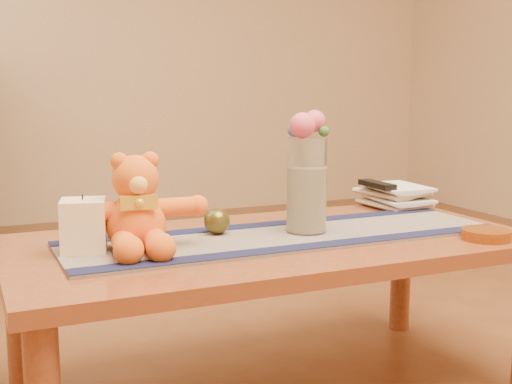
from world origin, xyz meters
name	(u,v)px	position (x,y,z in m)	size (l,w,h in m)	color
wall_back	(83,6)	(0.00, 2.75, 1.35)	(5.50, 5.50, 0.00)	tan
coffee_table_top	(273,245)	(0.00, 0.00, 0.43)	(1.40, 0.70, 0.04)	#642E17
table_leg_bl	(19,324)	(-0.64, 0.29, 0.21)	(0.07, 0.07, 0.41)	#642E17
table_leg_br	(401,273)	(0.64, 0.29, 0.21)	(0.07, 0.07, 0.41)	#642E17
persian_runner	(285,236)	(0.03, -0.01, 0.45)	(1.20, 0.35, 0.01)	#1B1845
runner_border_near	(311,246)	(0.03, -0.15, 0.46)	(1.20, 0.06, 0.00)	#121537
runner_border_far	(263,224)	(0.03, 0.14, 0.46)	(1.20, 0.06, 0.00)	#121537
teddy_bear	(136,204)	(-0.37, 0.00, 0.57)	(0.34, 0.28, 0.23)	orange
pillar_candle	(84,225)	(-0.50, 0.03, 0.52)	(0.11, 0.11, 0.13)	beige
candle_wick	(82,197)	(-0.50, 0.03, 0.59)	(0.00, 0.00, 0.01)	black
glass_vase	(307,185)	(0.10, 0.00, 0.59)	(0.11, 0.11, 0.26)	silver
potpourri_fill	(306,199)	(0.10, 0.00, 0.55)	(0.09, 0.09, 0.18)	beige
rose_left	(303,125)	(0.08, -0.01, 0.75)	(0.07, 0.07, 0.07)	#DA4D68
rose_right	(315,121)	(0.13, 0.01, 0.76)	(0.06, 0.06, 0.06)	#DA4D68
blue_flower_back	(304,127)	(0.11, 0.04, 0.75)	(0.04, 0.04, 0.04)	#4D5DA7
blue_flower_side	(294,130)	(0.07, 0.02, 0.74)	(0.04, 0.04, 0.04)	#4D5DA7
leaf_sprig	(324,131)	(0.14, -0.02, 0.74)	(0.03, 0.03, 0.03)	#33662D
bronze_ball	(217,221)	(-0.13, 0.08, 0.49)	(0.07, 0.07, 0.07)	#474117
book_bottom	(375,206)	(0.50, 0.25, 0.46)	(0.17, 0.22, 0.02)	beige
book_lower	(377,201)	(0.50, 0.25, 0.48)	(0.16, 0.22, 0.02)	beige
book_upper	(373,195)	(0.49, 0.25, 0.50)	(0.17, 0.22, 0.02)	beige
book_top	(376,189)	(0.50, 0.25, 0.52)	(0.16, 0.22, 0.02)	beige
tv_remote	(377,185)	(0.50, 0.24, 0.54)	(0.04, 0.16, 0.02)	black
amber_dish	(487,235)	(0.52, -0.25, 0.46)	(0.13, 0.13, 0.03)	#BF5914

